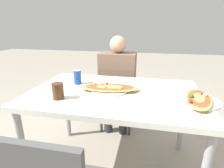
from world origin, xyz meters
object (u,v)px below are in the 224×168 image
(chair_far_seated, at_px, (119,88))
(soda_can, at_px, (78,77))
(drink_glass, at_px, (58,91))
(dining_table, at_px, (115,100))
(pizza_main, at_px, (109,88))
(pizza_second, at_px, (198,99))
(person_seated, at_px, (117,77))

(chair_far_seated, xyz_separation_m, soda_can, (-0.27, -0.63, 0.31))
(drink_glass, bearing_deg, dining_table, 30.38)
(dining_table, xyz_separation_m, soda_can, (-0.36, 0.12, 0.13))
(pizza_main, distance_m, pizza_second, 0.66)
(dining_table, distance_m, drink_glass, 0.45)
(person_seated, distance_m, pizza_main, 0.63)
(drink_glass, bearing_deg, chair_far_seated, 73.84)
(dining_table, height_order, chair_far_seated, chair_far_seated)
(soda_can, height_order, pizza_second, soda_can)
(dining_table, height_order, pizza_second, pizza_second)
(pizza_main, xyz_separation_m, drink_glass, (-0.32, -0.23, 0.04))
(chair_far_seated, bearing_deg, soda_can, 66.56)
(dining_table, relative_size, drink_glass, 11.71)
(chair_far_seated, distance_m, pizza_second, 1.11)
(dining_table, bearing_deg, soda_can, 161.23)
(dining_table, height_order, soda_can, soda_can)
(dining_table, distance_m, soda_can, 0.41)
(pizza_second, bearing_deg, soda_can, 168.34)
(pizza_second, bearing_deg, dining_table, 172.83)
(soda_can, relative_size, pizza_second, 0.30)
(person_seated, xyz_separation_m, soda_can, (-0.27, -0.51, 0.14))
(chair_far_seated, xyz_separation_m, drink_glass, (-0.28, -0.97, 0.31))
(person_seated, height_order, drink_glass, person_seated)
(soda_can, bearing_deg, pizza_second, -11.66)
(person_seated, bearing_deg, pizza_main, 93.84)
(dining_table, xyz_separation_m, chair_far_seated, (-0.09, 0.75, -0.18))
(dining_table, relative_size, pizza_main, 2.73)
(pizza_main, bearing_deg, person_seated, 93.84)
(drink_glass, distance_m, pizza_second, 0.98)
(dining_table, distance_m, pizza_main, 0.10)
(pizza_main, bearing_deg, pizza_second, -8.06)
(soda_can, xyz_separation_m, drink_glass, (-0.01, -0.34, -0.00))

